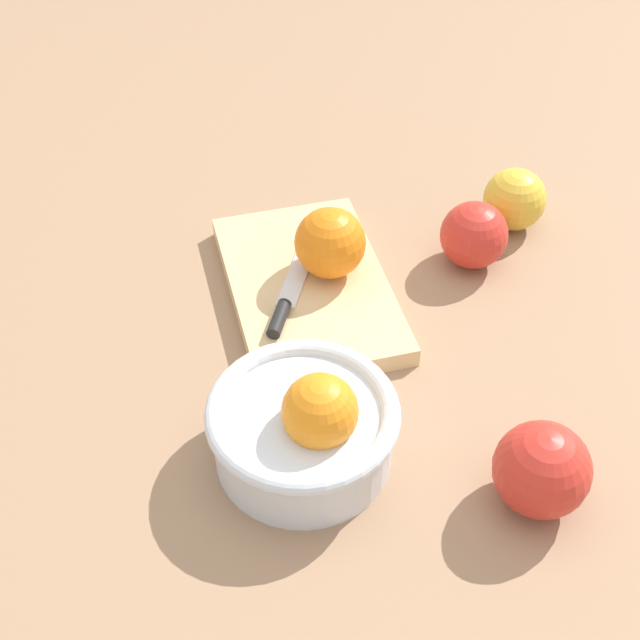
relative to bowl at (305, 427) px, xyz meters
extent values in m
plane|color=#997556|center=(0.12, -0.09, -0.04)|extent=(2.40, 2.40, 0.00)
cylinder|color=silver|center=(0.00, 0.00, -0.01)|extent=(0.16, 0.16, 0.06)
torus|color=silver|center=(0.00, 0.00, 0.02)|extent=(0.17, 0.17, 0.02)
sphere|color=orange|center=(-0.01, -0.01, 0.03)|extent=(0.06, 0.06, 0.06)
cube|color=#DBB77F|center=(0.20, -0.05, -0.03)|extent=(0.25, 0.16, 0.02)
sphere|color=orange|center=(0.21, -0.08, 0.02)|extent=(0.07, 0.07, 0.07)
cube|color=silver|center=(0.22, -0.04, -0.02)|extent=(0.11, 0.07, 0.00)
cylinder|color=black|center=(0.15, -0.01, -0.01)|extent=(0.05, 0.03, 0.01)
sphere|color=red|center=(-0.09, -0.18, 0.00)|extent=(0.08, 0.08, 0.08)
sphere|color=gold|center=(0.27, -0.30, -0.01)|extent=(0.07, 0.07, 0.07)
sphere|color=red|center=(0.22, -0.24, 0.00)|extent=(0.07, 0.07, 0.07)
camera|label=1|loc=(-0.46, 0.10, 0.60)|focal=49.60mm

